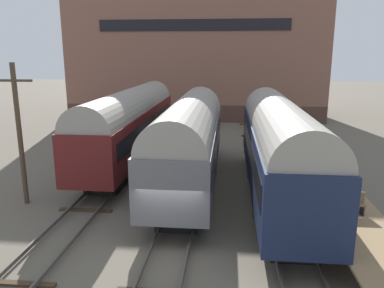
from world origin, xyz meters
The scene contains 11 objects.
ground_plane centered at (0.00, 0.00, 0.00)m, with size 200.00×200.00×0.00m, color #60594C.
track_left centered at (-4.65, 0.00, 0.14)m, with size 2.60×60.00×0.26m.
track_middle centered at (0.00, 0.00, 0.14)m, with size 2.60×60.00×0.26m.
track_right centered at (4.65, 0.00, 0.14)m, with size 2.60×60.00×0.26m.
train_car_navy centered at (4.65, 5.47, 2.96)m, with size 2.87×15.73×5.19m.
train_car_maroon centered at (-4.65, 12.00, 2.89)m, with size 2.89×17.81×5.06m.
train_car_grey centered at (0.00, 7.29, 2.85)m, with size 3.06×15.35×5.06m.
station_platform centered at (7.23, 2.02, 0.92)m, with size 2.51×14.76×1.00m.
bench centered at (7.03, 1.63, 1.49)m, with size 1.40×0.40×0.91m.
utility_pole centered at (-8.02, 3.72, 3.67)m, with size 1.80×0.24×7.02m.
warehouse_building centered at (-1.83, 33.80, 9.51)m, with size 29.26×11.34×19.03m.
Camera 1 is at (2.11, -13.24, 7.34)m, focal length 35.00 mm.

